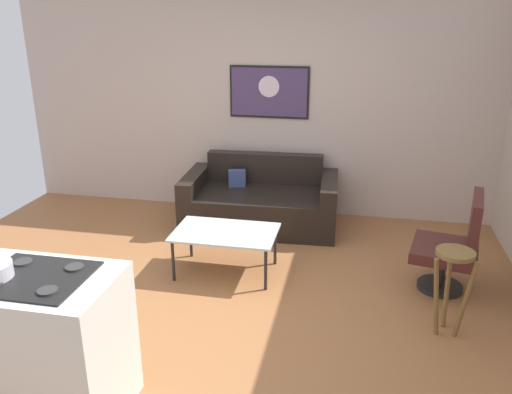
{
  "coord_description": "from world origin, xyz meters",
  "views": [
    {
      "loc": [
        1.01,
        -3.69,
        2.38
      ],
      "look_at": [
        0.08,
        0.9,
        0.7
      ],
      "focal_mm": 36.35,
      "sensor_mm": 36.0,
      "label": 1
    }
  ],
  "objects_px": {
    "coffee_table": "(225,235)",
    "bar_stool": "(453,273)",
    "armchair": "(455,245)",
    "wall_painting": "(269,92)",
    "couch": "(261,203)"
  },
  "relations": [
    {
      "from": "bar_stool",
      "to": "wall_painting",
      "type": "distance_m",
      "value": 3.14
    },
    {
      "from": "bar_stool",
      "to": "wall_painting",
      "type": "relative_size",
      "value": 0.74
    },
    {
      "from": "coffee_table",
      "to": "bar_stool",
      "type": "bearing_deg",
      "value": -17.93
    },
    {
      "from": "couch",
      "to": "bar_stool",
      "type": "height_order",
      "value": "couch"
    },
    {
      "from": "armchair",
      "to": "wall_painting",
      "type": "bearing_deg",
      "value": 139.62
    },
    {
      "from": "couch",
      "to": "armchair",
      "type": "relative_size",
      "value": 1.96
    },
    {
      "from": "coffee_table",
      "to": "bar_stool",
      "type": "height_order",
      "value": "bar_stool"
    },
    {
      "from": "coffee_table",
      "to": "armchair",
      "type": "relative_size",
      "value": 1.06
    },
    {
      "from": "coffee_table",
      "to": "couch",
      "type": "bearing_deg",
      "value": 85.4
    },
    {
      "from": "coffee_table",
      "to": "armchair",
      "type": "distance_m",
      "value": 2.07
    },
    {
      "from": "wall_painting",
      "to": "coffee_table",
      "type": "bearing_deg",
      "value": -93.33
    },
    {
      "from": "coffee_table",
      "to": "wall_painting",
      "type": "distance_m",
      "value": 2.05
    },
    {
      "from": "couch",
      "to": "coffee_table",
      "type": "bearing_deg",
      "value": -94.6
    },
    {
      "from": "couch",
      "to": "wall_painting",
      "type": "xyz_separation_m",
      "value": [
        0.0,
        0.5,
        1.21
      ]
    },
    {
      "from": "bar_stool",
      "to": "wall_painting",
      "type": "bearing_deg",
      "value": 127.9
    }
  ]
}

